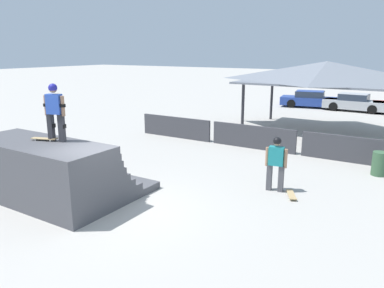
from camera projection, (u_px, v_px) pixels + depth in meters
The scene contains 11 objects.
ground_plane at pixel (113, 210), 10.43m from camera, with size 160.00×160.00×0.00m, color #ADA8A0.
quarter_pipe_ramp at pixel (51, 173), 11.15m from camera, with size 4.60×3.55×1.78m.
skater_on_deck at pixel (55, 109), 10.52m from camera, with size 0.71×0.35×1.65m.
skateboard_on_deck at pixel (45, 139), 10.83m from camera, with size 0.81×0.44×0.09m.
bystander_walking at pixel (276, 160), 11.62m from camera, with size 0.69×0.29×1.75m.
skateboard_on_ground at pixel (291, 195), 11.36m from camera, with size 0.55×0.86×0.09m.
barrier_fence at pixel (253, 137), 16.87m from camera, with size 12.38×0.12×1.05m.
pavilion_shelter at pixel (326, 73), 19.69m from camera, with size 8.78×5.20×3.78m.
trash_bin at pixel (380, 164), 13.24m from camera, with size 0.52×0.52×0.85m, color #385B3D.
parked_car_blue at pixel (311, 100), 29.11m from camera, with size 4.78×2.48×1.27m.
parked_car_silver at pixel (355, 103), 27.30m from camera, with size 4.33×1.82×1.27m.
Camera 1 is at (6.98, -7.05, 4.32)m, focal length 35.00 mm.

